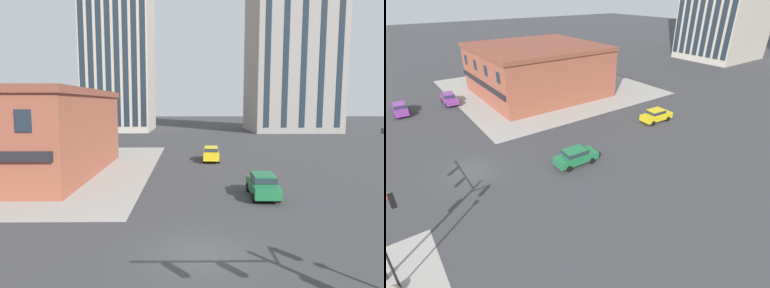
% 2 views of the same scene
% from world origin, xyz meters
% --- Properties ---
extents(ground_plane, '(320.00, 320.00, 0.00)m').
position_xyz_m(ground_plane, '(0.00, 0.00, 0.00)').
color(ground_plane, '#38383A').
extents(sidewalk_far_corner, '(32.00, 32.00, 0.02)m').
position_xyz_m(sidewalk_far_corner, '(-20.00, 20.00, 0.00)').
color(sidewalk_far_corner, gray).
rests_on(sidewalk_far_corner, ground).
extents(car_main_northbound_near, '(4.48, 2.04, 1.68)m').
position_xyz_m(car_main_northbound_near, '(-20.49, -3.37, 0.92)').
color(car_main_northbound_near, '#7A3389').
rests_on(car_main_northbound_near, ground).
extents(car_main_northbound_far, '(2.01, 4.46, 1.68)m').
position_xyz_m(car_main_northbound_far, '(4.76, 8.99, 0.92)').
color(car_main_northbound_far, '#1E6B3D').
rests_on(car_main_northbound_far, ground).
extents(car_main_southbound_near, '(2.07, 4.49, 1.68)m').
position_xyz_m(car_main_southbound_near, '(2.14, 23.96, 0.92)').
color(car_main_southbound_near, gold).
rests_on(car_main_southbound_near, ground).
extents(car_main_southbound_far, '(4.44, 1.96, 1.68)m').
position_xyz_m(car_main_southbound_far, '(-21.05, 3.36, 0.92)').
color(car_main_southbound_far, '#7A3389').
rests_on(car_main_southbound_far, ground).
extents(storefront_block_near_corner, '(18.84, 19.12, 7.86)m').
position_xyz_m(storefront_block_near_corner, '(-18.24, 17.33, 3.94)').
color(storefront_block_near_corner, brown).
rests_on(storefront_block_near_corner, ground).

